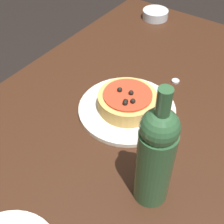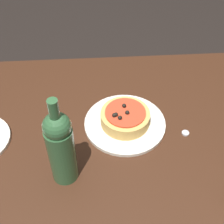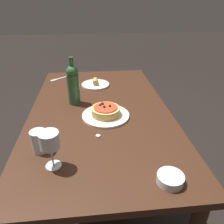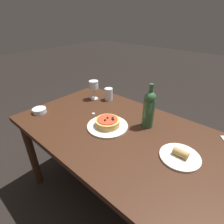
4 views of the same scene
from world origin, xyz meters
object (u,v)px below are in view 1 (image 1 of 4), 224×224
dinner_plate (127,109)px  pizza (127,101)px  side_bowl (155,14)px  dining_table (117,154)px  wine_bottle (156,156)px  bottle_cap (175,81)px

dinner_plate → pizza: bearing=26.9°
side_bowl → pizza: bearing=21.3°
dining_table → pizza: size_ratio=8.87×
dining_table → wine_bottle: size_ratio=4.83×
pizza → side_bowl: pizza is taller
pizza → bottle_cap: (-0.19, 0.05, -0.03)m
wine_bottle → dining_table: bearing=-123.0°
dining_table → dinner_plate: size_ratio=5.30×
dinner_plate → wine_bottle: wine_bottle is taller
dining_table → dinner_plate: bearing=-162.1°
dining_table → wine_bottle: (0.10, 0.16, 0.21)m
pizza → dining_table: bearing=17.8°
dinner_plate → side_bowl: (-0.52, -0.20, 0.01)m
dining_table → pizza: 0.15m
wine_bottle → dinner_plate: bearing=-136.0°
side_bowl → dinner_plate: bearing=21.3°
dining_table → pizza: (-0.09, -0.03, 0.12)m
dining_table → bottle_cap: 0.30m
dining_table → dinner_plate: 0.13m
dinner_plate → wine_bottle: size_ratio=0.91×
dining_table → side_bowl: size_ratio=14.10×
dinner_plate → pizza: pizza is taller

